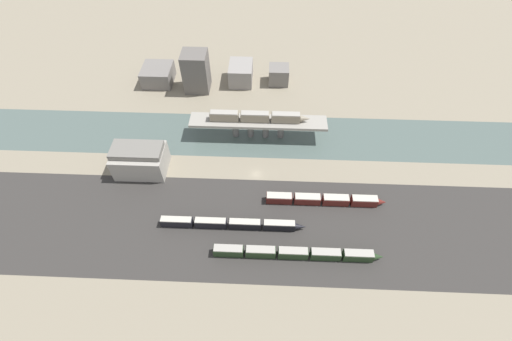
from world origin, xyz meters
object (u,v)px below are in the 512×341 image
(train_yard_mid, at_px, (231,224))
(train_yard_far, at_px, (325,200))
(train_on_bridge, at_px, (258,117))
(warehouse_building, at_px, (140,159))
(train_yard_near, at_px, (296,253))

(train_yard_mid, distance_m, train_yard_far, 35.78)
(train_yard_far, bearing_deg, train_on_bridge, 126.99)
(warehouse_building, bearing_deg, train_on_bridge, 24.71)
(train_on_bridge, distance_m, train_yard_near, 59.10)
(train_yard_mid, bearing_deg, train_on_bridge, 80.37)
(train_yard_near, xyz_separation_m, train_yard_far, (11.36, 22.02, -0.14))
(train_yard_far, xyz_separation_m, warehouse_building, (-71.64, 13.53, 4.00))
(train_on_bridge, xyz_separation_m, train_yard_far, (26.01, -34.53, -9.10))
(train_yard_near, xyz_separation_m, warehouse_building, (-60.28, 35.55, 3.86))
(train_on_bridge, distance_m, train_yard_mid, 47.69)
(train_yard_mid, xyz_separation_m, warehouse_building, (-37.80, 25.17, 3.97))
(train_yard_mid, distance_m, warehouse_building, 45.59)
(train_yard_mid, bearing_deg, train_yard_near, -24.80)
(train_on_bridge, height_order, train_yard_near, train_on_bridge)
(train_on_bridge, bearing_deg, train_yard_near, -75.47)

